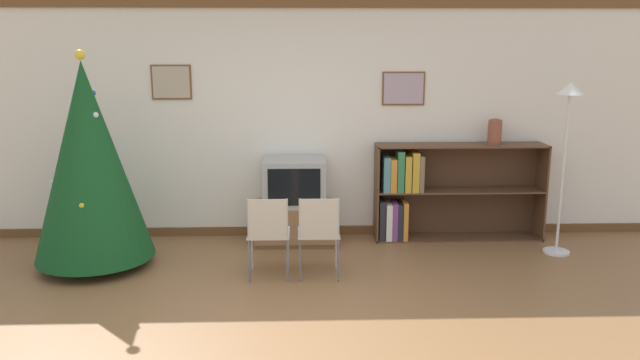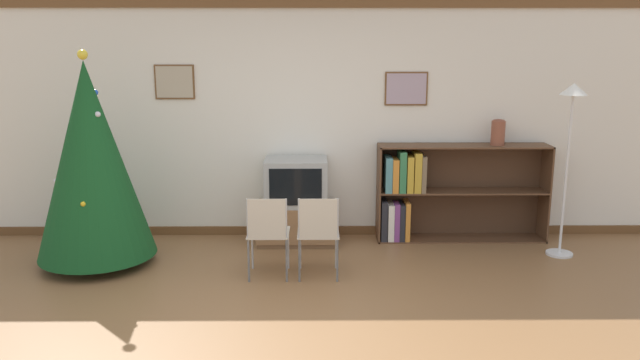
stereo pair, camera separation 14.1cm
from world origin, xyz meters
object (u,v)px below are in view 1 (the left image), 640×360
object	(u,v)px
christmas_tree	(89,162)
bookshelf	(427,192)
tv_console	(295,223)
television	(294,182)
folding_chair_right	(319,231)
folding_chair_left	(268,232)
vase	(495,131)
standing_lamp	(567,124)

from	to	relation	value
christmas_tree	bookshelf	world-z (taller)	christmas_tree
tv_console	television	world-z (taller)	television
tv_console	folding_chair_right	xyz separation A→B (m)	(0.24, -1.11, 0.25)
christmas_tree	folding_chair_left	world-z (taller)	christmas_tree
television	folding_chair_left	bearing A→B (deg)	-102.26
tv_console	vase	bearing A→B (deg)	2.50
folding_chair_right	standing_lamp	xyz separation A→B (m)	(2.60, 0.65, 0.93)
christmas_tree	television	bearing A→B (deg)	18.61
folding_chair_left	folding_chair_right	bearing A→B (deg)	0.00
folding_chair_right	tv_console	bearing A→B (deg)	102.23
folding_chair_left	vase	world-z (taller)	vase
tv_console	folding_chair_left	xyz separation A→B (m)	(-0.24, -1.11, 0.25)
folding_chair_left	vase	bearing A→B (deg)	25.78
bookshelf	tv_console	bearing A→B (deg)	-176.01
folding_chair_left	vase	distance (m)	2.88
tv_console	television	xyz separation A→B (m)	(0.00, -0.00, 0.48)
standing_lamp	bookshelf	bearing A→B (deg)	156.89
christmas_tree	television	size ratio (longest dim) A/B	3.14
television	folding_chair_right	bearing A→B (deg)	-77.74
vase	christmas_tree	bearing A→B (deg)	-169.66
tv_console	folding_chair_right	bearing A→B (deg)	-77.77
christmas_tree	folding_chair_right	size ratio (longest dim) A/B	2.65
christmas_tree	folding_chair_left	distance (m)	1.93
tv_console	bookshelf	world-z (taller)	bookshelf
christmas_tree	vase	xyz separation A→B (m)	(4.28, 0.78, 0.17)
folding_chair_right	vase	distance (m)	2.48
folding_chair_right	vase	world-z (taller)	vase
christmas_tree	vase	size ratio (longest dim) A/B	7.60
folding_chair_left	folding_chair_right	world-z (taller)	same
standing_lamp	folding_chair_right	bearing A→B (deg)	-165.88
christmas_tree	tv_console	bearing A→B (deg)	18.67
christmas_tree	television	xyz separation A→B (m)	(2.02, 0.68, -0.37)
vase	standing_lamp	xyz separation A→B (m)	(0.58, -0.55, 0.15)
television	folding_chair_left	size ratio (longest dim) A/B	0.84
tv_console	standing_lamp	world-z (taller)	standing_lamp
folding_chair_left	bookshelf	size ratio (longest dim) A/B	0.43
television	vase	size ratio (longest dim) A/B	2.42
christmas_tree	folding_chair_left	size ratio (longest dim) A/B	2.65
folding_chair_left	bookshelf	world-z (taller)	bookshelf
vase	bookshelf	bearing A→B (deg)	179.41
tv_console	bookshelf	bearing A→B (deg)	3.99
folding_chair_left	bookshelf	xyz separation A→B (m)	(1.76, 1.22, 0.08)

